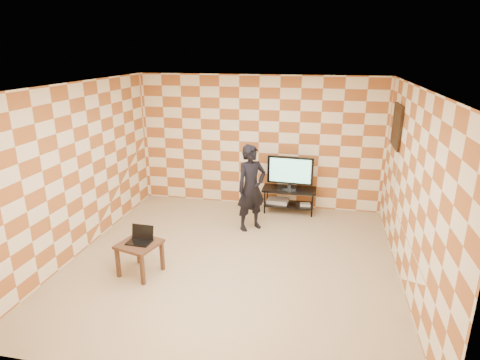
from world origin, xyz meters
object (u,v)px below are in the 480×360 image
object	(u,v)px
tv	(290,171)
tv_stand	(289,195)
side_table	(139,248)
person	(251,188)

from	to	relation	value
tv	tv_stand	bearing A→B (deg)	93.28
tv	side_table	size ratio (longest dim) A/B	1.38
tv_stand	side_table	bearing A→B (deg)	-124.54
tv_stand	tv	size ratio (longest dim) A/B	1.17
tv_stand	person	distance (m)	1.20
side_table	person	distance (m)	2.32
side_table	person	bearing A→B (deg)	54.80
tv_stand	side_table	size ratio (longest dim) A/B	1.62
side_table	tv_stand	bearing A→B (deg)	55.46
side_table	tv	bearing A→B (deg)	55.42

